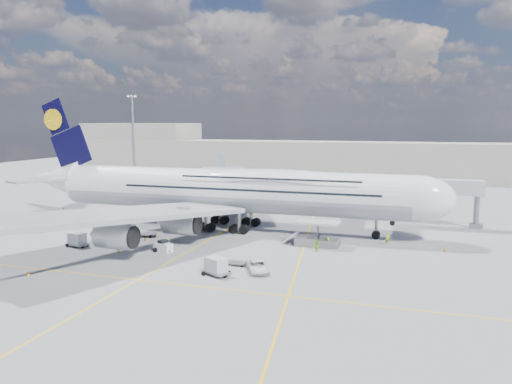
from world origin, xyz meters
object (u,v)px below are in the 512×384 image
(crew_loader, at_px, (316,246))
(cone_wing_left_outer, at_px, (236,207))
(crew_tug, at_px, (168,244))
(dolly_row_b, at_px, (145,234))
(cargo_loader, at_px, (317,237))
(cone_tail, at_px, (64,208))
(dolly_nose_near, at_px, (235,262))
(baggage_tug, at_px, (163,247))
(service_van, at_px, (258,266))
(cone_wing_left_inner, at_px, (198,216))
(catering_truck_inner, at_px, (250,198))
(crew_wing, at_px, (119,247))
(airliner, at_px, (230,190))
(light_mast, at_px, (133,142))
(dolly_row_a, at_px, (114,232))
(dolly_nose_far, at_px, (216,266))
(jet_bridge, at_px, (410,189))
(cone_wing_right_outer, at_px, (28,273))
(dolly_row_c, at_px, (77,239))
(dolly_back, at_px, (129,230))
(cone_nose, at_px, (445,250))
(catering_truck_outer, at_px, (221,190))
(cone_wing_right_inner, at_px, (145,239))
(crew_van, at_px, (328,242))
(crew_nose, at_px, (388,238))

(crew_loader, bearing_deg, cone_wing_left_outer, 165.37)
(crew_tug, bearing_deg, dolly_row_b, 154.61)
(cargo_loader, bearing_deg, cone_tail, 165.79)
(dolly_nose_near, height_order, baggage_tug, baggage_tug)
(service_van, bearing_deg, cone_wing_left_inner, 98.30)
(catering_truck_inner, height_order, service_van, catering_truck_inner)
(baggage_tug, distance_m, cone_tail, 44.93)
(catering_truck_inner, distance_m, cone_tail, 39.85)
(crew_loader, bearing_deg, catering_truck_inner, 160.57)
(service_van, distance_m, crew_wing, 21.79)
(service_van, height_order, cone_tail, service_van)
(airliner, bearing_deg, dolly_nose_near, -67.72)
(light_mast, distance_m, crew_loader, 74.92)
(baggage_tug, xyz_separation_m, crew_loader, (20.93, 6.37, 0.13))
(catering_truck_inner, relative_size, cone_wing_left_outer, 12.12)
(dolly_row_a, distance_m, dolly_nose_far, 29.53)
(jet_bridge, bearing_deg, dolly_nose_near, -123.74)
(service_van, xyz_separation_m, cone_wing_right_outer, (-26.08, -9.89, -0.40))
(dolly_row_c, height_order, cone_wing_left_inner, dolly_row_c)
(dolly_row_a, height_order, dolly_back, dolly_row_a)
(dolly_nose_near, xyz_separation_m, cone_wing_right_outer, (-22.35, -11.86, -0.03))
(dolly_nose_near, bearing_deg, cone_wing_left_inner, 127.20)
(airliner, relative_size, jet_bridge, 4.21)
(dolly_row_a, height_order, crew_tug, crew_tug)
(dolly_back, bearing_deg, cone_nose, -17.57)
(catering_truck_outer, height_order, cone_tail, catering_truck_outer)
(dolly_row_b, bearing_deg, dolly_back, 134.52)
(jet_bridge, bearing_deg, cone_tail, -177.15)
(cone_nose, distance_m, cone_wing_left_outer, 47.51)
(dolly_row_c, height_order, dolly_nose_far, dolly_nose_far)
(crew_tug, distance_m, cone_wing_left_inner, 25.37)
(cargo_loader, xyz_separation_m, catering_truck_outer, (-31.21, 39.43, 0.80))
(cone_wing_left_inner, bearing_deg, cargo_loader, -30.10)
(catering_truck_inner, xyz_separation_m, crew_tug, (0.27, -38.31, -1.24))
(dolly_back, relative_size, dolly_nose_far, 0.76)
(cargo_loader, distance_m, cone_wing_right_inner, 26.84)
(crew_van, height_order, cone_nose, crew_van)
(dolly_row_a, bearing_deg, cone_wing_right_outer, -63.40)
(dolly_nose_near, bearing_deg, airliner, 117.02)
(crew_wing, xyz_separation_m, cone_wing_left_inner, (-0.48, 28.14, -0.55))
(baggage_tug, height_order, crew_loader, crew_loader)
(airliner, relative_size, dolly_back, 26.59)
(catering_truck_inner, height_order, crew_wing, catering_truck_inner)
(airliner, distance_m, jet_bridge, 31.50)
(cone_wing_left_outer, xyz_separation_m, cone_tail, (-34.88, -11.96, -0.02))
(dolly_nose_far, relative_size, baggage_tug, 1.27)
(crew_nose, bearing_deg, light_mast, 98.64)
(dolly_nose_far, distance_m, crew_nose, 29.17)
(baggage_tug, xyz_separation_m, crew_nose, (30.27, 14.41, 0.18))
(dolly_nose_near, height_order, service_van, service_van)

